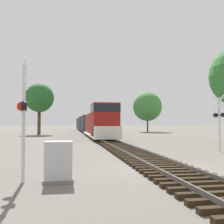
{
  "coord_description": "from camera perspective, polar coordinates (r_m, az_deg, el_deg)",
  "views": [
    {
      "loc": [
        -4.14,
        -11.17,
        2.03
      ],
      "look_at": [
        -1.24,
        6.13,
        2.77
      ],
      "focal_mm": 42.0,
      "sensor_mm": 36.0,
      "label": 1
    }
  ],
  "objects": [
    {
      "name": "crossing_signal_far",
      "position": [
        20.1,
        22.4,
        -1.22
      ],
      "size": [
        0.52,
        1.01,
        4.01
      ],
      "rotation": [
        0.0,
        0.0,
        1.81
      ],
      "color": "silver",
      "rests_on": "ground"
    },
    {
      "name": "freight_train",
      "position": [
        57.61,
        -5.39,
        -2.57
      ],
      "size": [
        2.99,
        62.85,
        4.27
      ],
      "color": "maroon",
      "rests_on": "ground"
    },
    {
      "name": "tree_mid_background",
      "position": [
        48.17,
        -15.53,
        2.93
      ],
      "size": [
        5.08,
        5.08,
        9.03
      ],
      "color": "#473521",
      "rests_on": "ground"
    },
    {
      "name": "crossing_signal_near",
      "position": [
        9.5,
        -18.81,
        0.18
      ],
      "size": [
        0.47,
        1.02,
        4.26
      ],
      "rotation": [
        0.0,
        0.0,
        -1.39
      ],
      "color": "silver",
      "rests_on": "ground"
    },
    {
      "name": "ground_plane",
      "position": [
        12.09,
        10.92,
        -12.05
      ],
      "size": [
        400.0,
        400.0,
        0.0
      ],
      "primitive_type": "plane",
      "color": "#666059"
    },
    {
      "name": "relay_cabinet",
      "position": [
        9.31,
        -11.56,
        -10.66
      ],
      "size": [
        1.02,
        0.66,
        1.4
      ],
      "color": "slate",
      "rests_on": "ground"
    },
    {
      "name": "tree_deep_background",
      "position": [
        60.4,
        7.72,
        1.16
      ],
      "size": [
        6.6,
        6.6,
        9.08
      ],
      "color": "brown",
      "rests_on": "ground"
    },
    {
      "name": "rail_track_bed",
      "position": [
        12.07,
        10.92,
        -11.42
      ],
      "size": [
        2.6,
        160.0,
        0.31
      ],
      "color": "black",
      "rests_on": "ground"
    }
  ]
}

